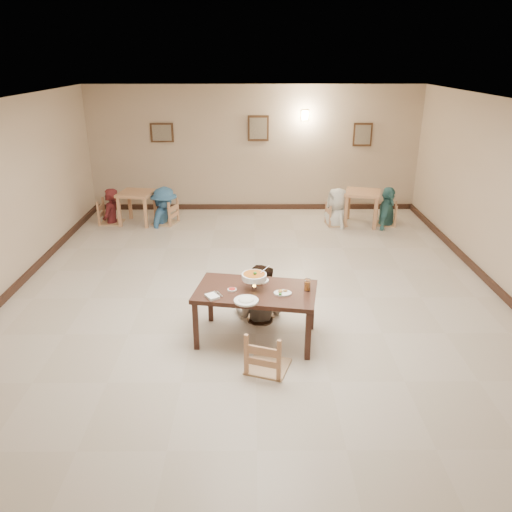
{
  "coord_description": "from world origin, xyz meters",
  "views": [
    {
      "loc": [
        -0.03,
        -7.17,
        3.63
      ],
      "look_at": [
        0.01,
        -0.67,
        1.0
      ],
      "focal_mm": 35.0,
      "sensor_mm": 36.0,
      "label": 1
    }
  ],
  "objects_px": {
    "curry_warmer": "(254,277)",
    "bg_table_right": "(362,197)",
    "chair_near": "(268,331)",
    "bg_chair_rr": "(387,205)",
    "bg_chair_ll": "(110,201)",
    "main_table": "(256,295)",
    "bg_chair_rl": "(337,205)",
    "bg_diner_a": "(108,189)",
    "bg_diner_b": "(163,187)",
    "main_diner": "(259,265)",
    "chair_far": "(258,287)",
    "bg_table_left": "(137,198)",
    "bg_diner_c": "(338,188)",
    "bg_diner_d": "(389,187)",
    "bg_chair_lr": "(164,201)",
    "drink_glass": "(307,285)"
  },
  "relations": [
    {
      "from": "drink_glass",
      "to": "bg_chair_lr",
      "type": "height_order",
      "value": "bg_chair_lr"
    },
    {
      "from": "chair_near",
      "to": "curry_warmer",
      "type": "bearing_deg",
      "value": -58.27
    },
    {
      "from": "bg_diner_a",
      "to": "bg_diner_c",
      "type": "distance_m",
      "value": 5.18
    },
    {
      "from": "main_diner",
      "to": "bg_chair_ll",
      "type": "height_order",
      "value": "main_diner"
    },
    {
      "from": "main_diner",
      "to": "bg_chair_ll",
      "type": "relative_size",
      "value": 1.57
    },
    {
      "from": "main_table",
      "to": "bg_table_left",
      "type": "xyz_separation_m",
      "value": [
        -2.69,
        5.08,
        -0.06
      ]
    },
    {
      "from": "bg_diner_a",
      "to": "curry_warmer",
      "type": "bearing_deg",
      "value": 41.6
    },
    {
      "from": "bg_table_right",
      "to": "main_table",
      "type": "bearing_deg",
      "value": -116.11
    },
    {
      "from": "chair_far",
      "to": "bg_table_left",
      "type": "distance_m",
      "value": 5.15
    },
    {
      "from": "bg_diner_d",
      "to": "curry_warmer",
      "type": "bearing_deg",
      "value": 170.9
    },
    {
      "from": "main_table",
      "to": "bg_diner_a",
      "type": "bearing_deg",
      "value": 132.79
    },
    {
      "from": "bg_chair_rr",
      "to": "chair_near",
      "type": "bearing_deg",
      "value": -14.03
    },
    {
      "from": "bg_table_left",
      "to": "bg_chair_rl",
      "type": "xyz_separation_m",
      "value": [
        4.56,
        -0.13,
        -0.14
      ]
    },
    {
      "from": "chair_far",
      "to": "bg_diner_d",
      "type": "xyz_separation_m",
      "value": [
        2.98,
        4.24,
        0.44
      ]
    },
    {
      "from": "bg_table_right",
      "to": "bg_diner_d",
      "type": "relative_size",
      "value": 0.54
    },
    {
      "from": "curry_warmer",
      "to": "bg_diner_b",
      "type": "relative_size",
      "value": 0.22
    },
    {
      "from": "bg_chair_rl",
      "to": "bg_diner_c",
      "type": "bearing_deg",
      "value": 172.91
    },
    {
      "from": "bg_diner_d",
      "to": "chair_far",
      "type": "bearing_deg",
      "value": 167.47
    },
    {
      "from": "chair_near",
      "to": "main_diner",
      "type": "distance_m",
      "value": 1.36
    },
    {
      "from": "main_table",
      "to": "bg_chair_rl",
      "type": "relative_size",
      "value": 1.85
    },
    {
      "from": "chair_far",
      "to": "bg_diner_b",
      "type": "distance_m",
      "value": 4.85
    },
    {
      "from": "main_diner",
      "to": "bg_table_right",
      "type": "relative_size",
      "value": 1.75
    },
    {
      "from": "bg_chair_rl",
      "to": "chair_far",
      "type": "bearing_deg",
      "value": 149.43
    },
    {
      "from": "bg_table_left",
      "to": "bg_diner_d",
      "type": "xyz_separation_m",
      "value": [
        5.7,
        -0.12,
        0.27
      ]
    },
    {
      "from": "bg_diner_a",
      "to": "drink_glass",
      "type": "bearing_deg",
      "value": 46.51
    },
    {
      "from": "bg_chair_ll",
      "to": "bg_diner_b",
      "type": "bearing_deg",
      "value": -90.51
    },
    {
      "from": "bg_chair_rr",
      "to": "bg_chair_ll",
      "type": "bearing_deg",
      "value": -78.25
    },
    {
      "from": "bg_diner_c",
      "to": "chair_near",
      "type": "bearing_deg",
      "value": -32.43
    },
    {
      "from": "bg_chair_ll",
      "to": "bg_chair_rl",
      "type": "xyz_separation_m",
      "value": [
        5.18,
        -0.14,
        -0.06
      ]
    },
    {
      "from": "bg_diner_d",
      "to": "chair_near",
      "type": "bearing_deg",
      "value": 175.64
    },
    {
      "from": "main_table",
      "to": "bg_table_right",
      "type": "bearing_deg",
      "value": 73.66
    },
    {
      "from": "bg_chair_lr",
      "to": "bg_diner_a",
      "type": "bearing_deg",
      "value": -72.6
    },
    {
      "from": "main_diner",
      "to": "bg_diner_b",
      "type": "height_order",
      "value": "bg_diner_b"
    },
    {
      "from": "curry_warmer",
      "to": "bg_chair_ll",
      "type": "height_order",
      "value": "bg_chair_ll"
    },
    {
      "from": "chair_far",
      "to": "bg_chair_ll",
      "type": "xyz_separation_m",
      "value": [
        -3.34,
        4.37,
        0.09
      ]
    },
    {
      "from": "curry_warmer",
      "to": "bg_chair_rr",
      "type": "distance_m",
      "value": 5.8
    },
    {
      "from": "main_diner",
      "to": "bg_diner_b",
      "type": "xyz_separation_m",
      "value": [
        -2.12,
        4.44,
        0.03
      ]
    },
    {
      "from": "chair_far",
      "to": "main_table",
      "type": "bearing_deg",
      "value": -108.16
    },
    {
      "from": "chair_near",
      "to": "bg_diner_b",
      "type": "distance_m",
      "value": 6.18
    },
    {
      "from": "bg_diner_b",
      "to": "bg_table_left",
      "type": "bearing_deg",
      "value": 100.99
    },
    {
      "from": "bg_chair_rl",
      "to": "bg_diner_a",
      "type": "xyz_separation_m",
      "value": [
        -5.18,
        0.14,
        0.36
      ]
    },
    {
      "from": "bg_diner_a",
      "to": "bg_diner_c",
      "type": "relative_size",
      "value": 0.96
    },
    {
      "from": "chair_far",
      "to": "curry_warmer",
      "type": "height_order",
      "value": "curry_warmer"
    },
    {
      "from": "bg_table_right",
      "to": "bg_diner_a",
      "type": "relative_size",
      "value": 0.58
    },
    {
      "from": "curry_warmer",
      "to": "bg_table_right",
      "type": "relative_size",
      "value": 0.39
    },
    {
      "from": "curry_warmer",
      "to": "bg_table_right",
      "type": "xyz_separation_m",
      "value": [
        2.47,
        4.96,
        -0.29
      ]
    },
    {
      "from": "drink_glass",
      "to": "bg_table_right",
      "type": "relative_size",
      "value": 0.17
    },
    {
      "from": "chair_near",
      "to": "main_diner",
      "type": "height_order",
      "value": "main_diner"
    },
    {
      "from": "bg_table_right",
      "to": "bg_chair_rr",
      "type": "distance_m",
      "value": 0.6
    },
    {
      "from": "curry_warmer",
      "to": "bg_diner_a",
      "type": "relative_size",
      "value": 0.23
    }
  ]
}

